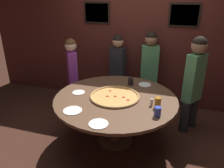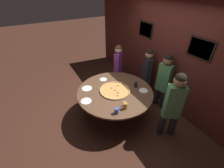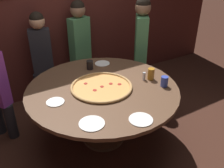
{
  "view_description": "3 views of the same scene",
  "coord_description": "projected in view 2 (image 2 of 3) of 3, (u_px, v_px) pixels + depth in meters",
  "views": [
    {
      "loc": [
        0.77,
        -2.66,
        2.11
      ],
      "look_at": [
        -0.06,
        0.02,
        0.93
      ],
      "focal_mm": 35.0,
      "sensor_mm": 36.0,
      "label": 1
    },
    {
      "loc": [
        2.35,
        -1.43,
        2.81
      ],
      "look_at": [
        -0.03,
        -0.06,
        0.94
      ],
      "focal_mm": 24.0,
      "sensor_mm": 36.0,
      "label": 2
    },
    {
      "loc": [
        -1.18,
        -2.16,
        2.15
      ],
      "look_at": [
        0.08,
        -0.08,
        0.8
      ],
      "focal_mm": 40.0,
      "sensor_mm": 36.0,
      "label": 3
    }
  ],
  "objects": [
    {
      "name": "diner_side_left",
      "position": [
        118.0,
        64.0,
        4.44
      ],
      "size": [
        0.3,
        0.35,
        1.38
      ],
      "rotation": [
        0.0,
        0.0,
        2.18
      ],
      "color": "#232328",
      "rests_on": "ground_plane"
    },
    {
      "name": "diner_centre_back",
      "position": [
        164.0,
        79.0,
        3.67
      ],
      "size": [
        0.39,
        0.23,
        1.49
      ],
      "rotation": [
        0.0,
        0.0,
        -2.91
      ],
      "color": "#232328",
      "rests_on": "ground_plane"
    },
    {
      "name": "diner_far_left",
      "position": [
        147.0,
        70.0,
        4.13
      ],
      "size": [
        0.37,
        0.22,
        1.39
      ],
      "rotation": [
        0.0,
        0.0,
        2.89
      ],
      "color": "#232328",
      "rests_on": "ground_plane"
    },
    {
      "name": "ground_plane",
      "position": [
        115.0,
        114.0,
        3.85
      ],
      "size": [
        24.0,
        24.0,
        0.0
      ],
      "primitive_type": "plane",
      "color": "#422319"
    },
    {
      "name": "dining_table",
      "position": [
        115.0,
        95.0,
        3.5
      ],
      "size": [
        1.73,
        1.73,
        0.74
      ],
      "color": "brown",
      "rests_on": "ground_plane"
    },
    {
      "name": "white_plate_far_back",
      "position": [
        86.0,
        101.0,
        3.14
      ],
      "size": [
        0.23,
        0.23,
        0.01
      ],
      "primitive_type": "cylinder",
      "color": "white",
      "rests_on": "dining_table"
    },
    {
      "name": "diner_far_right",
      "position": [
        173.0,
        103.0,
        2.89
      ],
      "size": [
        0.33,
        0.4,
        1.54
      ],
      "rotation": [
        0.0,
        0.0,
        -2.15
      ],
      "color": "#232328",
      "rests_on": "ground_plane"
    },
    {
      "name": "white_plate_near_front",
      "position": [
        103.0,
        79.0,
        3.83
      ],
      "size": [
        0.19,
        0.19,
        0.01
      ],
      "primitive_type": "cylinder",
      "color": "white",
      "rests_on": "dining_table"
    },
    {
      "name": "giant_pizza",
      "position": [
        115.0,
        90.0,
        3.44
      ],
      "size": [
        0.7,
        0.7,
        0.03
      ],
      "color": "#E0994C",
      "rests_on": "dining_table"
    },
    {
      "name": "condiment_shaker",
      "position": [
        124.0,
        104.0,
        3.0
      ],
      "size": [
        0.04,
        0.04,
        0.1
      ],
      "color": "silver",
      "rests_on": "dining_table"
    },
    {
      "name": "drink_cup_centre_back",
      "position": [
        136.0,
        85.0,
        3.54
      ],
      "size": [
        0.09,
        0.09,
        0.11
      ],
      "primitive_type": "cylinder",
      "color": "black",
      "rests_on": "dining_table"
    },
    {
      "name": "back_wall",
      "position": [
        166.0,
        55.0,
        3.72
      ],
      "size": [
        6.4,
        0.08,
        2.6
      ],
      "color": "#4C1E19",
      "rests_on": "ground_plane"
    },
    {
      "name": "white_plate_beside_cup",
      "position": [
        87.0,
        88.0,
        3.51
      ],
      "size": [
        0.24,
        0.24,
        0.01
      ],
      "primitive_type": "cylinder",
      "color": "white",
      "rests_on": "dining_table"
    },
    {
      "name": "white_plate_right_side",
      "position": [
        144.0,
        91.0,
        3.44
      ],
      "size": [
        0.2,
        0.2,
        0.01
      ],
      "primitive_type": "cylinder",
      "color": "white",
      "rests_on": "dining_table"
    },
    {
      "name": "drink_cup_beside_pizza",
      "position": [
        117.0,
        111.0,
        2.82
      ],
      "size": [
        0.08,
        0.08,
        0.12
      ],
      "primitive_type": "cylinder",
      "color": "#384CB7",
      "rests_on": "dining_table"
    },
    {
      "name": "drink_cup_far_left",
      "position": [
        125.0,
        106.0,
        2.92
      ],
      "size": [
        0.08,
        0.08,
        0.14
      ],
      "primitive_type": "cylinder",
      "color": "#BC7A23",
      "rests_on": "dining_table"
    }
  ]
}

